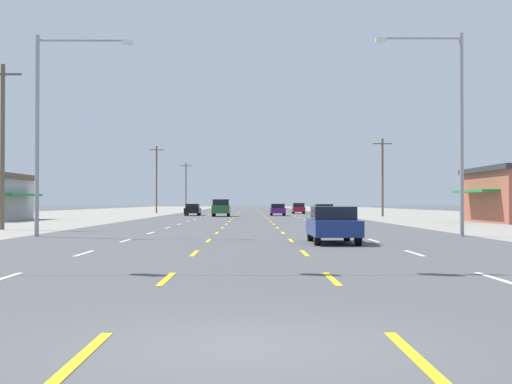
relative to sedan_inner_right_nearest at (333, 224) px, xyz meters
The scene contains 17 objects.
ground_plane 45.98m from the sedan_inner_right_nearest, 94.13° to the left, with size 572.00×572.00×0.00m, color #4C4C4F.
lot_apron_left 53.77m from the sedan_inner_right_nearest, 121.47° to the left, with size 28.00×440.00×0.01m, color gray.
lot_apron_right 50.63m from the sedan_inner_right_nearest, 64.95° to the left, with size 28.00×440.00×0.01m, color gray.
lane_markings 84.43m from the sedan_inner_right_nearest, 92.25° to the left, with size 10.64×227.60×0.01m.
signal_span_wire 11.45m from the sedan_inner_right_nearest, 108.78° to the right, with size 26.49×0.53×9.43m.
sedan_inner_right_nearest is the anchor object (origin of this frame).
sedan_far_right_near 40.38m from the sedan_inner_right_nearest, 84.61° to the left, with size 1.80×4.50×1.46m.
suv_inner_left_mid 53.98m from the sedan_inner_right_nearest, 97.09° to the left, with size 1.98×4.90×1.98m.
sedan_inner_right_midfar 58.17m from the sedan_inner_right_nearest, 89.95° to the left, with size 1.80×4.50×1.46m.
sedan_far_left_far 59.92m from the sedan_inner_right_nearest, 99.98° to the left, with size 1.80×4.50×1.46m.
hatchback_far_right_farther 73.43m from the sedan_inner_right_nearest, 87.17° to the left, with size 1.72×3.90×1.54m.
streetlight_left_row_0 14.94m from the sedan_inner_right_nearest, 156.64° to the left, with size 4.65×0.26×9.63m.
streetlight_right_row_0 9.82m from the sedan_inner_right_nearest, 41.14° to the left, with size 4.22×0.26×9.76m.
utility_pole_left_row_0 23.41m from the sedan_inner_right_nearest, 141.95° to the left, with size 2.20×0.26×9.90m.
utility_pole_right_row_1 54.98m from the sedan_inner_right_nearest, 77.33° to the left, with size 2.20×0.26×9.03m.
utility_pole_left_row_2 81.73m from the sedan_inner_right_nearest, 102.46° to the left, with size 2.20×0.26×10.25m.
utility_pole_left_row_3 119.75m from the sedan_inner_right_nearest, 98.00° to the left, with size 2.20×0.26×9.85m.
Camera 1 is at (0.02, -7.97, 1.62)m, focal length 49.62 mm.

